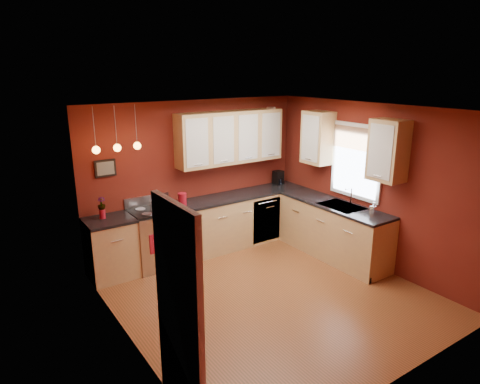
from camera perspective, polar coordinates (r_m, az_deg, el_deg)
floor at (r=6.27m, az=3.93°, el=-13.51°), size 4.20×4.20×0.00m
ceiling at (r=5.47m, az=4.46°, el=10.90°), size 4.00×4.20×0.02m
wall_back at (r=7.43m, az=-5.87°, el=2.08°), size 4.00×0.02×2.60m
wall_front at (r=4.40m, az=21.52°, el=-9.12°), size 4.00×0.02×2.60m
wall_left at (r=4.83m, az=-14.95°, el=-6.26°), size 0.02×4.20×2.60m
wall_right at (r=7.10m, az=16.98°, el=0.79°), size 0.02×4.20×2.60m
base_cabinets_back_left at (r=6.84m, az=-16.77°, el=-7.34°), size 0.70×0.60×0.90m
base_cabinets_back_right at (r=7.79m, az=0.09°, el=-3.69°), size 2.54×0.60×0.90m
base_cabinets_right at (r=7.42m, az=12.28°, el=-5.11°), size 0.60×2.10×0.90m
counter_back_left at (r=6.67m, az=-17.10°, el=-3.63°), size 0.70×0.62×0.04m
counter_back_right at (r=7.65m, az=0.10°, el=-0.38°), size 2.54×0.62×0.04m
counter_right at (r=7.27m, az=12.50°, el=-1.66°), size 0.62×2.10×0.04m
gas_range at (r=7.05m, az=-11.13°, el=-5.94°), size 0.76×0.64×1.11m
dishwasher_front at (r=7.78m, az=3.56°, el=-3.77°), size 0.60×0.02×0.80m
sink at (r=7.18m, az=13.37°, el=-1.99°), size 0.50×0.70×0.33m
window at (r=7.18m, az=15.26°, el=4.28°), size 0.06×1.02×1.22m
door_left_wall at (r=3.96m, az=-8.13°, el=-15.55°), size 0.12×0.82×2.05m
upper_cabinets_back at (r=7.45m, az=-1.28°, el=7.30°), size 2.00×0.35×0.90m
upper_cabinets_right at (r=7.04m, az=14.45°, el=6.28°), size 0.35×1.95×0.90m
wall_picture at (r=6.76m, az=-17.52°, el=3.04°), size 0.32×0.03×0.26m
pendant_lights at (r=6.41m, az=-16.06°, el=5.76°), size 0.71×0.11×0.66m
red_canister at (r=7.00m, az=-7.70°, el=-1.00°), size 0.14×0.14×0.21m
red_vase at (r=6.70m, az=-17.88°, el=-2.77°), size 0.09×0.09×0.14m
flowers at (r=6.66m, az=-18.00°, el=-1.53°), size 0.14×0.14×0.20m
coffee_maker at (r=8.29m, az=5.15°, el=1.87°), size 0.18×0.18×0.26m
soap_pump at (r=6.88m, az=17.39°, el=-2.05°), size 0.09×0.09×0.19m
dish_towel at (r=6.71m, az=-11.02°, el=-6.75°), size 0.23×0.02×0.31m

